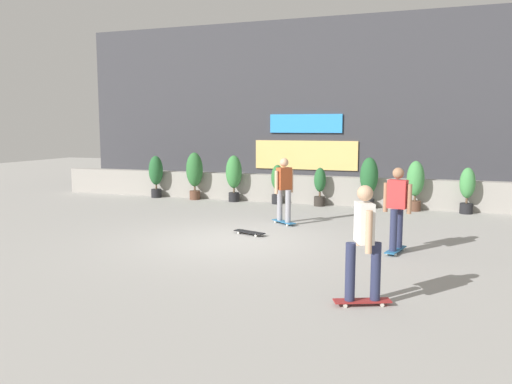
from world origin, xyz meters
TOP-DOWN VIEW (x-y plane):
  - ground_plane at (0.00, 0.00)m, footprint 48.00×48.00m
  - planter_wall at (0.00, 6.00)m, footprint 18.00×0.40m
  - building_backdrop at (-0.00, 10.00)m, footprint 20.00×2.08m
  - potted_plant_0 at (-5.17, 5.55)m, footprint 0.50×0.50m
  - potted_plant_1 at (-3.67, 5.55)m, footprint 0.57×0.57m
  - potted_plant_2 at (-2.22, 5.55)m, footprint 0.53×0.53m
  - potted_plant_3 at (-0.71, 5.55)m, footprint 0.40×0.40m
  - potted_plant_4 at (0.69, 5.55)m, footprint 0.37×0.37m
  - potted_plant_5 at (2.20, 5.55)m, footprint 0.54×0.54m
  - potted_plant_6 at (3.55, 5.55)m, footprint 0.51×0.51m
  - potted_plant_7 at (4.98, 5.55)m, footprint 0.43×0.43m
  - skater_foreground at (3.25, -3.19)m, footprint 0.81×0.52m
  - skater_by_wall_right at (0.49, 2.24)m, footprint 0.76×0.64m
  - skater_far_right at (3.44, 0.09)m, footprint 0.55×0.82m
  - skateboard_near_camera at (0.11, 0.72)m, footprint 0.82×0.45m

SIDE VIEW (x-z plane):
  - ground_plane at x=0.00m, z-range 0.00..0.00m
  - skateboard_near_camera at x=0.11m, z-range 0.02..0.10m
  - planter_wall at x=0.00m, z-range 0.00..0.90m
  - potted_plant_4 at x=0.69m, z-range 0.04..1.25m
  - potted_plant_3 at x=-0.71m, z-range 0.06..1.33m
  - potted_plant_7 at x=4.98m, z-range 0.08..1.41m
  - potted_plant_0 at x=-5.17m, z-range 0.12..1.58m
  - potted_plant_6 at x=3.55m, z-range 0.12..1.60m
  - potted_plant_2 at x=-2.22m, z-range 0.13..1.67m
  - potted_plant_5 at x=2.20m, z-range 0.13..1.69m
  - skater_foreground at x=3.25m, z-range 0.09..1.79m
  - skater_by_wall_right at x=0.49m, z-range 0.09..1.79m
  - skater_far_right at x=3.44m, z-range 0.09..1.79m
  - potted_plant_1 at x=-3.67m, z-range 0.14..1.75m
  - building_backdrop at x=0.00m, z-range 0.00..6.50m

